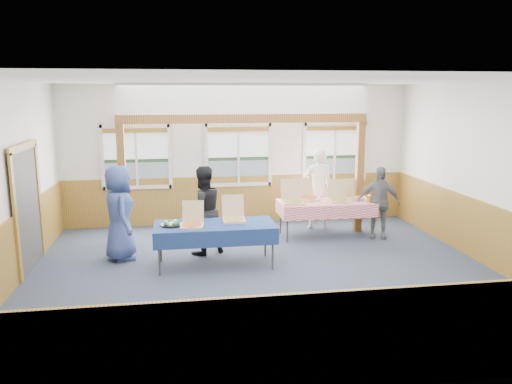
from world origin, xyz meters
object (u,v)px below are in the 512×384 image
Objects in this scene: table_left at (215,227)px; man_blue at (119,213)px; person_grey at (379,202)px; woman_black at (203,210)px; table_right at (326,204)px; woman_white at (318,189)px.

table_left is 1.80m from man_blue.
man_blue is 5.23m from person_grey.
table_left is 3.71m from person_grey.
woman_black is 0.96× the size of man_blue.
table_right is (2.46, 1.51, -0.00)m from table_left.
table_right is 1.43× the size of person_grey.
table_right is 1.29× the size of woman_black.
table_right is at bearing 94.74° from woman_white.
person_grey is at bearing -98.34° from man_blue.
man_blue is at bearing -18.76° from woman_black.
table_right is 1.09m from person_grey.
woman_white is at bearing 158.18° from person_grey.
table_left is at bearing 81.29° from woman_black.
table_right is 4.24m from man_blue.
table_right is at bearing 174.15° from woman_black.
woman_black is at bearing -101.10° from man_blue.
table_left is at bearing 45.77° from woman_white.
man_blue reaches higher than table_left.
man_blue reaches higher than woman_black.
woman_white reaches higher than person_grey.
person_grey reaches higher than table_right.
man_blue is at bearing -177.15° from table_left.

